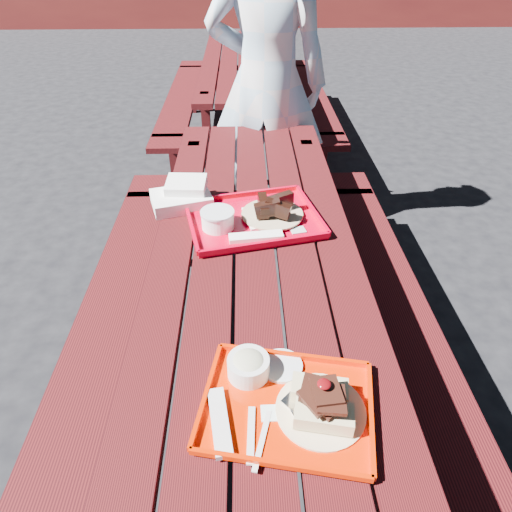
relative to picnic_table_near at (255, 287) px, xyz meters
name	(u,v)px	position (x,y,z in m)	size (l,w,h in m)	color
ground	(255,380)	(0.00, 0.00, -0.56)	(60.00, 60.00, 0.00)	black
picnic_table_near	(255,287)	(0.00, 0.00, 0.00)	(1.41, 2.40, 0.75)	#450D0E
picnic_table_far	(247,81)	(0.00, 2.80, 0.00)	(1.41, 2.40, 0.75)	#450D0E
near_tray	(288,394)	(0.06, -0.66, 0.22)	(0.46, 0.39, 0.13)	red
far_tray	(252,218)	(-0.01, 0.16, 0.22)	(0.57, 0.49, 0.08)	#C4001C
white_cloth	(183,196)	(-0.29, 0.32, 0.23)	(0.27, 0.23, 0.10)	white
person	(267,83)	(0.10, 1.33, 0.39)	(0.69, 0.46, 1.91)	#AACDE4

